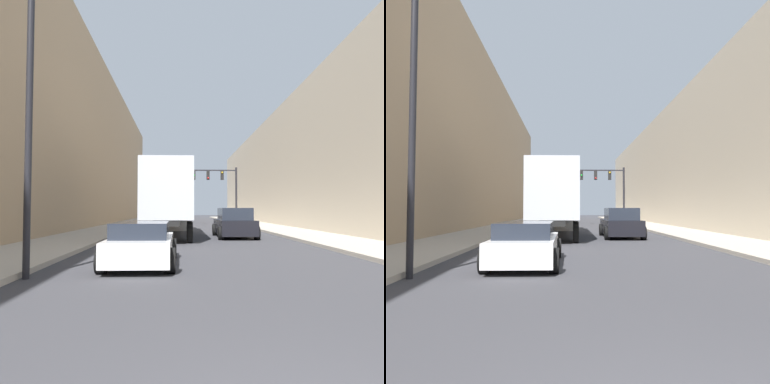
# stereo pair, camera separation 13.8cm
# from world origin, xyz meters

# --- Properties ---
(sidewalk_right) EXTENTS (3.42, 80.00, 0.15)m
(sidewalk_right) POSITION_xyz_m (6.47, 30.00, 0.07)
(sidewalk_right) COLOR #B2A899
(sidewalk_right) RESTS_ON ground
(sidewalk_left) EXTENTS (3.42, 80.00, 0.15)m
(sidewalk_left) POSITION_xyz_m (-6.47, 30.00, 0.07)
(sidewalk_left) COLOR #B2A899
(sidewalk_left) RESTS_ON ground
(building_right) EXTENTS (6.00, 80.00, 11.17)m
(building_right) POSITION_xyz_m (11.18, 30.00, 5.59)
(building_right) COLOR beige
(building_right) RESTS_ON ground
(building_left) EXTENTS (6.00, 80.00, 15.48)m
(building_left) POSITION_xyz_m (-11.18, 30.00, 7.74)
(building_left) COLOR tan
(building_left) RESTS_ON ground
(semi_truck) EXTENTS (2.49, 13.79, 3.98)m
(semi_truck) POSITION_xyz_m (-1.69, 21.57, 2.25)
(semi_truck) COLOR #B2B7C1
(semi_truck) RESTS_ON ground
(sedan_car) EXTENTS (1.95, 4.28, 1.23)m
(sedan_car) POSITION_xyz_m (-2.17, 9.07, 0.60)
(sedan_car) COLOR silver
(sedan_car) RESTS_ON ground
(suv_car) EXTENTS (2.15, 4.58, 1.66)m
(suv_car) POSITION_xyz_m (2.00, 19.26, 0.78)
(suv_car) COLOR black
(suv_car) RESTS_ON ground
(traffic_signal_gantry) EXTENTS (5.75, 0.35, 5.78)m
(traffic_signal_gantry) POSITION_xyz_m (3.03, 35.39, 4.13)
(traffic_signal_gantry) COLOR black
(traffic_signal_gantry) RESTS_ON ground
(street_lamp) EXTENTS (0.44, 0.44, 7.42)m
(street_lamp) POSITION_xyz_m (-4.61, 6.96, 4.71)
(street_lamp) COLOR black
(street_lamp) RESTS_ON ground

